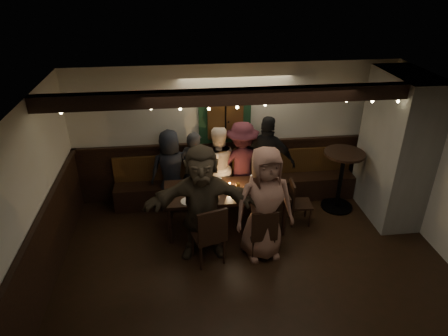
{
  "coord_description": "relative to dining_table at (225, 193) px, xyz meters",
  "views": [
    {
      "loc": [
        -1.02,
        -4.33,
        4.21
      ],
      "look_at": [
        -0.31,
        1.6,
        1.05
      ],
      "focal_mm": 32.0,
      "sensor_mm": 36.0,
      "label": 1
    }
  ],
  "objects": [
    {
      "name": "person_c",
      "position": [
        -0.06,
        0.77,
        0.11
      ],
      "size": [
        0.87,
        0.74,
        1.57
      ],
      "primitive_type": "imported",
      "rotation": [
        0.0,
        0.0,
        3.35
      ],
      "color": "#F4DCC7",
      "rests_on": "ground"
    },
    {
      "name": "person_d",
      "position": [
        0.4,
        0.76,
        0.15
      ],
      "size": [
        1.07,
        0.62,
        1.64
      ],
      "primitive_type": "imported",
      "rotation": [
        0.0,
        0.0,
        3.16
      ],
      "color": "#401922",
      "rests_on": "ground"
    },
    {
      "name": "chair_near_left",
      "position": [
        -0.34,
        -0.94,
        -0.1
      ],
      "size": [
        0.58,
        0.58,
        1.03
      ],
      "color": "black",
      "rests_on": "ground"
    },
    {
      "name": "person_a",
      "position": [
        -0.91,
        0.76,
        0.1
      ],
      "size": [
        0.83,
        0.61,
        1.54
      ],
      "primitive_type": "imported",
      "rotation": [
        0.0,
        0.0,
        3.32
      ],
      "color": "black",
      "rests_on": "ground"
    },
    {
      "name": "high_top",
      "position": [
        2.18,
        0.35,
        0.06
      ],
      "size": [
        0.72,
        0.72,
        1.15
      ],
      "color": "black",
      "rests_on": "ground"
    },
    {
      "name": "person_f",
      "position": [
        -0.43,
        -0.67,
        0.27
      ],
      "size": [
        1.77,
        0.63,
        1.88
      ],
      "primitive_type": "imported",
      "rotation": [
        0.0,
        0.0,
        -0.04
      ],
      "color": "#413626",
      "rests_on": "ground"
    },
    {
      "name": "chair_end",
      "position": [
        1.25,
        -0.04,
        -0.21
      ],
      "size": [
        0.4,
        0.4,
        0.82
      ],
      "color": "black",
      "rests_on": "ground"
    },
    {
      "name": "person_e",
      "position": [
        0.86,
        0.67,
        0.21
      ],
      "size": [
        1.12,
        0.81,
        1.76
      ],
      "primitive_type": "imported",
      "rotation": [
        0.0,
        0.0,
        2.73
      ],
      "color": "black",
      "rests_on": "ground"
    },
    {
      "name": "dining_table",
      "position": [
        0.0,
        0.0,
        0.0
      ],
      "size": [
        2.06,
        0.88,
        0.89
      ],
      "color": "black",
      "rests_on": "ground"
    },
    {
      "name": "room",
      "position": [
        1.38,
        0.02,
        0.4
      ],
      "size": [
        6.02,
        5.01,
        2.62
      ],
      "color": "black",
      "rests_on": "ground"
    },
    {
      "name": "chair_near_right",
      "position": [
        0.47,
        -0.9,
        -0.17
      ],
      "size": [
        0.42,
        0.42,
        0.9
      ],
      "color": "black",
      "rests_on": "ground"
    },
    {
      "name": "person_b",
      "position": [
        -0.47,
        0.72,
        0.09
      ],
      "size": [
        0.65,
        0.56,
        1.52
      ],
      "primitive_type": "imported",
      "rotation": [
        0.0,
        0.0,
        2.72
      ],
      "color": "#242427",
      "rests_on": "ground"
    },
    {
      "name": "person_g",
      "position": [
        0.49,
        -0.8,
        0.26
      ],
      "size": [
        0.96,
        0.68,
        1.86
      ],
      "primitive_type": "imported",
      "rotation": [
        0.0,
        0.0,
        0.1
      ],
      "color": "#906351",
      "rests_on": "ground"
    }
  ]
}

